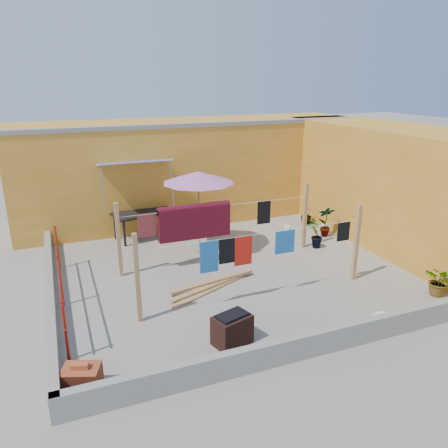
{
  "coord_description": "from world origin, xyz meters",
  "views": [
    {
      "loc": [
        -3.74,
        -8.9,
        4.47
      ],
      "look_at": [
        -0.07,
        0.3,
        1.15
      ],
      "focal_mm": 35.0,
      "sensor_mm": 36.0,
      "label": 1
    }
  ],
  "objects_px": {
    "water_jug_a": "(325,229)",
    "water_jug_b": "(287,230)",
    "brick_stack": "(82,379)",
    "brazier": "(232,329)",
    "green_hose": "(310,224)",
    "patio_umbrella": "(198,178)",
    "outdoor_table": "(143,214)",
    "white_basin": "(386,320)",
    "plant_back_a": "(197,218)"
  },
  "relations": [
    {
      "from": "patio_umbrella",
      "to": "water_jug_b",
      "type": "xyz_separation_m",
      "value": [
        2.84,
        0.21,
        -1.89
      ]
    },
    {
      "from": "brick_stack",
      "to": "white_basin",
      "type": "bearing_deg",
      "value": -1.42
    },
    {
      "from": "green_hose",
      "to": "plant_back_a",
      "type": "xyz_separation_m",
      "value": [
        -3.51,
        0.8,
        0.38
      ]
    },
    {
      "from": "water_jug_a",
      "to": "water_jug_b",
      "type": "height_order",
      "value": "water_jug_a"
    },
    {
      "from": "brazier",
      "to": "green_hose",
      "type": "height_order",
      "value": "brazier"
    },
    {
      "from": "brazier",
      "to": "white_basin",
      "type": "relative_size",
      "value": 1.43
    },
    {
      "from": "water_jug_b",
      "to": "green_hose",
      "type": "xyz_separation_m",
      "value": [
        1.11,
        0.5,
        -0.1
      ]
    },
    {
      "from": "outdoor_table",
      "to": "brick_stack",
      "type": "xyz_separation_m",
      "value": [
        -2.26,
        -6.26,
        -0.51
      ]
    },
    {
      "from": "outdoor_table",
      "to": "water_jug_b",
      "type": "xyz_separation_m",
      "value": [
        4.03,
        -1.36,
        -0.58
      ]
    },
    {
      "from": "white_basin",
      "to": "green_hose",
      "type": "distance_m",
      "value": 5.82
    },
    {
      "from": "brick_stack",
      "to": "water_jug_a",
      "type": "height_order",
      "value": "brick_stack"
    },
    {
      "from": "brazier",
      "to": "green_hose",
      "type": "distance_m",
      "value": 7.03
    },
    {
      "from": "green_hose",
      "to": "brazier",
      "type": "bearing_deg",
      "value": -133.51
    },
    {
      "from": "water_jug_a",
      "to": "water_jug_b",
      "type": "xyz_separation_m",
      "value": [
        -1.11,
        0.31,
        -0.0
      ]
    },
    {
      "from": "brick_stack",
      "to": "water_jug_b",
      "type": "relative_size",
      "value": 2.08
    },
    {
      "from": "water_jug_a",
      "to": "water_jug_b",
      "type": "bearing_deg",
      "value": 164.46
    },
    {
      "from": "brick_stack",
      "to": "green_hose",
      "type": "xyz_separation_m",
      "value": [
        7.4,
        5.4,
        -0.17
      ]
    },
    {
      "from": "brick_stack",
      "to": "plant_back_a",
      "type": "distance_m",
      "value": 7.32
    },
    {
      "from": "patio_umbrella",
      "to": "green_hose",
      "type": "distance_m",
      "value": 4.48
    },
    {
      "from": "brick_stack",
      "to": "water_jug_b",
      "type": "bearing_deg",
      "value": 37.93
    },
    {
      "from": "brazier",
      "to": "green_hose",
      "type": "relative_size",
      "value": 1.42
    },
    {
      "from": "patio_umbrella",
      "to": "white_basin",
      "type": "bearing_deg",
      "value": -66.02
    },
    {
      "from": "brazier",
      "to": "patio_umbrella",
      "type": "bearing_deg",
      "value": 78.6
    },
    {
      "from": "outdoor_table",
      "to": "water_jug_a",
      "type": "xyz_separation_m",
      "value": [
        5.14,
        -1.67,
        -0.58
      ]
    },
    {
      "from": "brazier",
      "to": "water_jug_a",
      "type": "height_order",
      "value": "brazier"
    },
    {
      "from": "brick_stack",
      "to": "green_hose",
      "type": "distance_m",
      "value": 9.16
    },
    {
      "from": "water_jug_b",
      "to": "green_hose",
      "type": "bearing_deg",
      "value": 24.11
    },
    {
      "from": "patio_umbrella",
      "to": "plant_back_a",
      "type": "distance_m",
      "value": 2.25
    },
    {
      "from": "outdoor_table",
      "to": "plant_back_a",
      "type": "bearing_deg",
      "value": -2.2
    },
    {
      "from": "patio_umbrella",
      "to": "brick_stack",
      "type": "height_order",
      "value": "patio_umbrella"
    },
    {
      "from": "patio_umbrella",
      "to": "water_jug_a",
      "type": "bearing_deg",
      "value": -1.38
    },
    {
      "from": "water_jug_a",
      "to": "green_hose",
      "type": "xyz_separation_m",
      "value": [
        0.0,
        0.8,
        -0.11
      ]
    },
    {
      "from": "outdoor_table",
      "to": "water_jug_b",
      "type": "height_order",
      "value": "outdoor_table"
    },
    {
      "from": "outdoor_table",
      "to": "plant_back_a",
      "type": "height_order",
      "value": "plant_back_a"
    },
    {
      "from": "water_jug_b",
      "to": "plant_back_a",
      "type": "xyz_separation_m",
      "value": [
        -2.41,
        1.3,
        0.28
      ]
    },
    {
      "from": "brick_stack",
      "to": "white_basin",
      "type": "relative_size",
      "value": 1.25
    },
    {
      "from": "water_jug_a",
      "to": "green_hose",
      "type": "relative_size",
      "value": 0.61
    },
    {
      "from": "white_basin",
      "to": "water_jug_b",
      "type": "bearing_deg",
      "value": 82.14
    },
    {
      "from": "green_hose",
      "to": "plant_back_a",
      "type": "height_order",
      "value": "plant_back_a"
    },
    {
      "from": "water_jug_a",
      "to": "patio_umbrella",
      "type": "bearing_deg",
      "value": 178.62
    },
    {
      "from": "water_jug_a",
      "to": "white_basin",
      "type": "bearing_deg",
      "value": -110.87
    },
    {
      "from": "patio_umbrella",
      "to": "white_basin",
      "type": "distance_m",
      "value": 5.64
    },
    {
      "from": "brazier",
      "to": "plant_back_a",
      "type": "height_order",
      "value": "plant_back_a"
    },
    {
      "from": "brazier",
      "to": "water_jug_b",
      "type": "distance_m",
      "value": 5.92
    },
    {
      "from": "white_basin",
      "to": "green_hose",
      "type": "xyz_separation_m",
      "value": [
        1.8,
        5.54,
        -0.01
      ]
    },
    {
      "from": "brazier",
      "to": "water_jug_a",
      "type": "bearing_deg",
      "value": 41.57
    },
    {
      "from": "brick_stack",
      "to": "plant_back_a",
      "type": "relative_size",
      "value": 0.78
    },
    {
      "from": "brick_stack",
      "to": "water_jug_b",
      "type": "height_order",
      "value": "brick_stack"
    },
    {
      "from": "green_hose",
      "to": "plant_back_a",
      "type": "distance_m",
      "value": 3.62
    },
    {
      "from": "brazier",
      "to": "green_hose",
      "type": "xyz_separation_m",
      "value": [
        4.84,
        5.09,
        -0.25
      ]
    }
  ]
}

